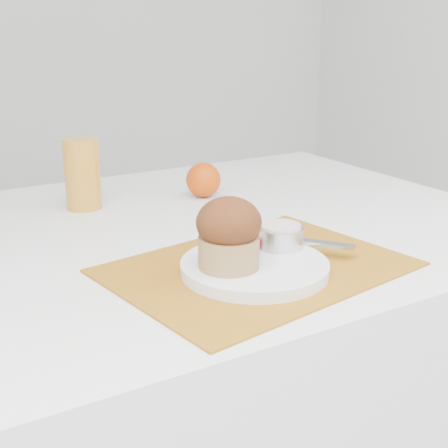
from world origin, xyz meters
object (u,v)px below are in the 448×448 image
table (166,428)px  juice_glass (82,174)px  plate (255,267)px  muffin (229,233)px  orange (203,180)px

table → juice_glass: 0.48m
table → plate: plate is taller
table → muffin: (-0.01, -0.23, 0.44)m
table → muffin: bearing=-91.5°
muffin → table: bearing=88.5°
table → orange: orange is taller
table → orange: (0.16, 0.15, 0.41)m
juice_glass → muffin: bearing=-82.8°
juice_glass → muffin: (0.05, -0.42, 0.00)m
juice_glass → plate: bearing=-77.7°
table → muffin: 0.50m
orange → muffin: muffin is taller
orange → muffin: (-0.17, -0.38, 0.03)m
plate → muffin: bearing=176.7°
plate → muffin: size_ratio=1.95×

